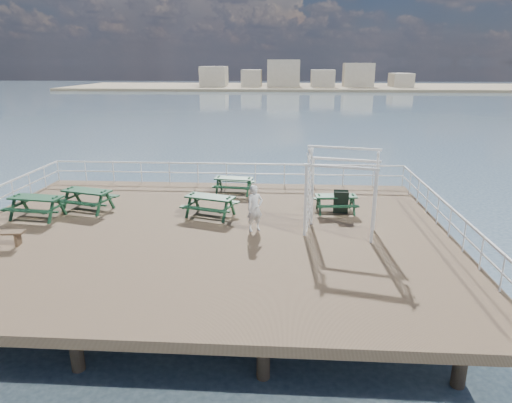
% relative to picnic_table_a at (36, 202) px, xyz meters
% --- Properties ---
extents(ground, '(18.00, 14.00, 0.30)m').
position_rel_picnic_table_a_xyz_m(ground, '(6.87, -1.06, -0.78)').
color(ground, brown).
rests_on(ground, ground).
extents(sea_backdrop, '(300.00, 300.00, 9.20)m').
position_rel_picnic_table_a_xyz_m(sea_backdrop, '(19.40, 133.00, -1.14)').
color(sea_backdrop, '#3C5165').
rests_on(sea_backdrop, ground).
extents(railing, '(17.77, 13.76, 1.10)m').
position_rel_picnic_table_a_xyz_m(railing, '(6.80, 1.50, 0.24)').
color(railing, white).
rests_on(railing, ground).
extents(picnic_table_a, '(2.22, 1.88, 0.99)m').
position_rel_picnic_table_a_xyz_m(picnic_table_a, '(0.00, 0.00, 0.00)').
color(picnic_table_a, '#163E22').
rests_on(picnic_table_a, ground).
extents(picnic_table_b, '(1.94, 1.64, 0.86)m').
position_rel_picnic_table_a_xyz_m(picnic_table_b, '(7.44, 4.05, -0.08)').
color(picnic_table_b, '#163E22').
rests_on(picnic_table_b, ground).
extents(picnic_table_c, '(1.80, 1.50, 0.82)m').
position_rel_picnic_table_a_xyz_m(picnic_table_c, '(11.96, 1.50, -0.11)').
color(picnic_table_c, '#163E22').
rests_on(picnic_table_c, ground).
extents(picnic_table_d, '(2.39, 2.11, 0.99)m').
position_rel_picnic_table_a_xyz_m(picnic_table_d, '(1.60, 1.10, -0.00)').
color(picnic_table_d, '#163E22').
rests_on(picnic_table_d, ground).
extents(picnic_table_e, '(2.33, 2.08, 0.95)m').
position_rel_picnic_table_a_xyz_m(picnic_table_e, '(6.86, 0.65, -0.03)').
color(picnic_table_e, '#163E22').
rests_on(picnic_table_e, ground).
extents(trellis_arbor, '(2.79, 1.90, 3.16)m').
position_rel_picnic_table_a_xyz_m(trellis_arbor, '(11.87, -0.93, 0.77)').
color(trellis_arbor, white).
rests_on(trellis_arbor, ground).
extents(sandwich_board, '(0.62, 0.48, 0.98)m').
position_rel_picnic_table_a_xyz_m(sandwich_board, '(12.15, 1.34, -0.16)').
color(sandwich_board, black).
rests_on(sandwich_board, ground).
extents(person, '(0.75, 0.68, 1.72)m').
position_rel_picnic_table_a_xyz_m(person, '(8.76, -0.89, 0.23)').
color(person, silver).
rests_on(person, ground).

